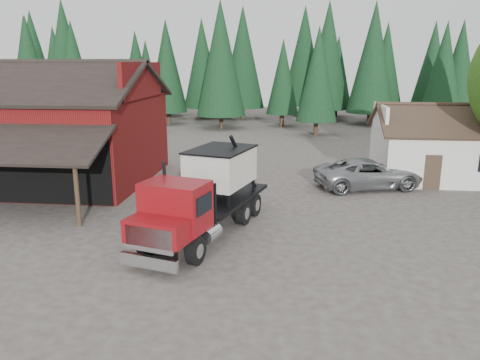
# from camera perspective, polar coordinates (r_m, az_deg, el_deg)

# --- Properties ---
(ground) EXTENTS (120.00, 120.00, 0.00)m
(ground) POSITION_cam_1_polar(r_m,az_deg,el_deg) (18.24, -5.46, -8.42)
(ground) COLOR #453D36
(ground) RESTS_ON ground
(red_barn) EXTENTS (12.80, 13.63, 7.18)m
(red_barn) POSITION_cam_1_polar(r_m,az_deg,el_deg) (30.42, -22.48, 4.96)
(red_barn) COLOR maroon
(red_barn) RESTS_ON ground
(farmhouse) EXTENTS (8.60, 6.42, 4.65)m
(farmhouse) POSITION_cam_1_polar(r_m,az_deg,el_deg) (31.42, 23.69, 3.21)
(farmhouse) COLOR silver
(farmhouse) RESTS_ON ground
(conifer_backdrop) EXTENTS (76.00, 16.00, 16.00)m
(conifer_backdrop) POSITION_cam_1_polar(r_m,az_deg,el_deg) (59.00, 2.74, 7.32)
(conifer_backdrop) COLOR black
(conifer_backdrop) RESTS_ON ground
(near_pine_a) EXTENTS (4.40, 4.40, 11.40)m
(near_pine_a) POSITION_cam_1_polar(r_m,az_deg,el_deg) (51.28, -24.25, 12.27)
(near_pine_a) COLOR #382619
(near_pine_a) RESTS_ON ground
(near_pine_b) EXTENTS (3.96, 3.96, 10.40)m
(near_pine_b) POSITION_cam_1_polar(r_m,az_deg,el_deg) (46.56, 9.46, 12.61)
(near_pine_b) COLOR #382619
(near_pine_b) RESTS_ON ground
(near_pine_d) EXTENTS (5.28, 5.28, 13.40)m
(near_pine_d) POSITION_cam_1_polar(r_m,az_deg,el_deg) (51.04, -2.37, 14.59)
(near_pine_d) COLOR #382619
(near_pine_d) RESTS_ON ground
(feed_truck) EXTENTS (4.62, 8.99, 3.92)m
(feed_truck) POSITION_cam_1_polar(r_m,az_deg,el_deg) (19.20, -4.18, -1.44)
(feed_truck) COLOR black
(feed_truck) RESTS_ON ground
(silver_car) EXTENTS (6.54, 4.28, 1.67)m
(silver_car) POSITION_cam_1_polar(r_m,az_deg,el_deg) (27.56, 15.39, 0.74)
(silver_car) COLOR #929499
(silver_car) RESTS_ON ground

